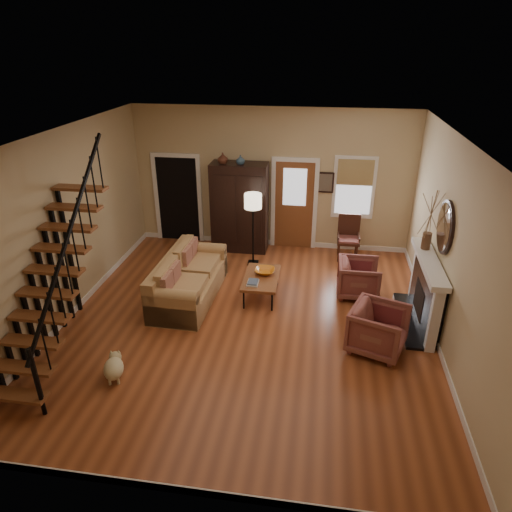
# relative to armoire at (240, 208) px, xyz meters

# --- Properties ---
(room) EXTENTS (7.00, 7.33, 3.30)m
(room) POSITION_rel_armoire_xyz_m (0.29, -1.39, 0.46)
(room) COLOR brown
(room) RESTS_ON ground
(staircase) EXTENTS (0.94, 2.80, 3.20)m
(staircase) POSITION_rel_armoire_xyz_m (-2.08, -4.45, 0.55)
(staircase) COLOR brown
(staircase) RESTS_ON ground
(fireplace) EXTENTS (0.33, 1.95, 2.30)m
(fireplace) POSITION_rel_armoire_xyz_m (3.83, -2.65, -0.31)
(fireplace) COLOR black
(fireplace) RESTS_ON ground
(armoire) EXTENTS (1.30, 0.60, 2.10)m
(armoire) POSITION_rel_armoire_xyz_m (0.00, 0.00, 0.00)
(armoire) COLOR black
(armoire) RESTS_ON ground
(vase_a) EXTENTS (0.24, 0.24, 0.25)m
(vase_a) POSITION_rel_armoire_xyz_m (-0.35, -0.10, 1.17)
(vase_a) COLOR #4C2619
(vase_a) RESTS_ON armoire
(vase_b) EXTENTS (0.20, 0.20, 0.21)m
(vase_b) POSITION_rel_armoire_xyz_m (0.05, -0.10, 1.16)
(vase_b) COLOR #334C60
(vase_b) RESTS_ON armoire
(sofa) EXTENTS (1.04, 2.29, 0.84)m
(sofa) POSITION_rel_armoire_xyz_m (-0.56, -2.44, -0.63)
(sofa) COLOR #AB804E
(sofa) RESTS_ON ground
(coffee_table) EXTENTS (0.68, 1.15, 0.44)m
(coffee_table) POSITION_rel_armoire_xyz_m (0.82, -2.19, -0.83)
(coffee_table) COLOR brown
(coffee_table) RESTS_ON ground
(bowl) EXTENTS (0.39, 0.39, 0.10)m
(bowl) POSITION_rel_armoire_xyz_m (0.87, -2.04, -0.56)
(bowl) COLOR orange
(bowl) RESTS_ON coffee_table
(books) EXTENTS (0.21, 0.29, 0.05)m
(books) POSITION_rel_armoire_xyz_m (0.70, -2.49, -0.58)
(books) COLOR beige
(books) RESTS_ON coffee_table
(armchair_left) EXTENTS (1.10, 1.08, 0.79)m
(armchair_left) POSITION_rel_armoire_xyz_m (2.93, -3.60, -0.66)
(armchair_left) COLOR maroon
(armchair_left) RESTS_ON ground
(armchair_right) EXTENTS (0.81, 0.79, 0.74)m
(armchair_right) POSITION_rel_armoire_xyz_m (2.71, -1.84, -0.68)
(armchair_right) COLOR maroon
(armchair_right) RESTS_ON ground
(floor_lamp) EXTENTS (0.41, 0.41, 1.65)m
(floor_lamp) POSITION_rel_armoire_xyz_m (0.44, -0.79, -0.22)
(floor_lamp) COLOR black
(floor_lamp) RESTS_ON ground
(side_chair) EXTENTS (0.54, 0.54, 1.02)m
(side_chair) POSITION_rel_armoire_xyz_m (2.55, -0.20, -0.54)
(side_chair) COLOR #3B1D12
(side_chair) RESTS_ON ground
(dog) EXTENTS (0.42, 0.55, 0.36)m
(dog) POSITION_rel_armoire_xyz_m (-1.01, -4.94, -0.87)
(dog) COLOR beige
(dog) RESTS_ON ground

